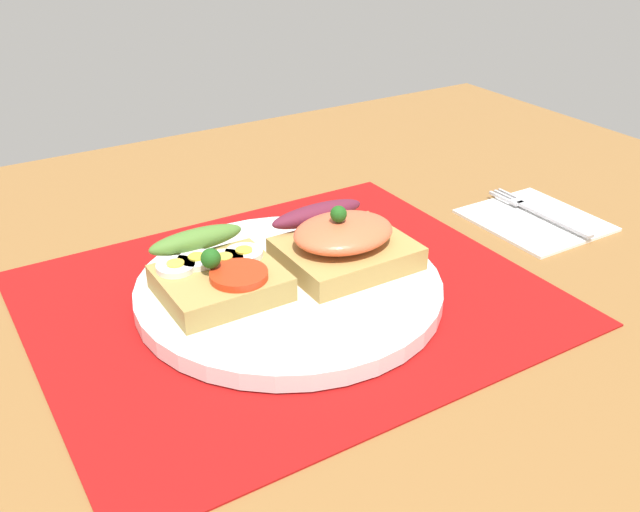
# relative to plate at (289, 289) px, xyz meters

# --- Properties ---
(ground_plane) EXTENTS (1.20, 0.90, 0.03)m
(ground_plane) POSITION_rel_plate_xyz_m (0.00, 0.00, -0.03)
(ground_plane) COLOR olive
(placemat) EXTENTS (0.41, 0.35, 0.00)m
(placemat) POSITION_rel_plate_xyz_m (0.00, 0.00, -0.01)
(placemat) COLOR #A3100F
(placemat) RESTS_ON ground_plane
(plate) EXTENTS (0.25, 0.25, 0.01)m
(plate) POSITION_rel_plate_xyz_m (0.00, 0.00, 0.00)
(plate) COLOR white
(plate) RESTS_ON placemat
(sandwich_egg_tomato) EXTENTS (0.09, 0.10, 0.04)m
(sandwich_egg_tomato) POSITION_rel_plate_xyz_m (-0.06, 0.02, 0.02)
(sandwich_egg_tomato) COLOR #A78B4A
(sandwich_egg_tomato) RESTS_ON plate
(sandwich_salmon) EXTENTS (0.11, 0.10, 0.06)m
(sandwich_salmon) POSITION_rel_plate_xyz_m (0.05, 0.00, 0.03)
(sandwich_salmon) COLOR #AF8C49
(sandwich_salmon) RESTS_ON plate
(napkin) EXTENTS (0.11, 0.12, 0.01)m
(napkin) POSITION_rel_plate_xyz_m (0.29, 0.00, -0.01)
(napkin) COLOR white
(napkin) RESTS_ON ground_plane
(fork) EXTENTS (0.02, 0.13, 0.00)m
(fork) POSITION_rel_plate_xyz_m (0.30, 0.01, -0.00)
(fork) COLOR #B7B7BC
(fork) RESTS_ON napkin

